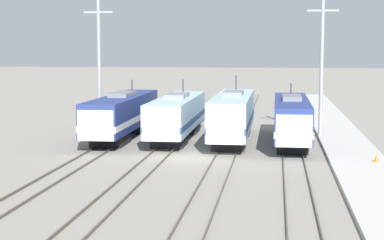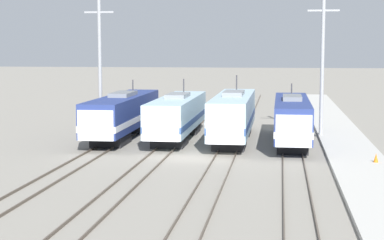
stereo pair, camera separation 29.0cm
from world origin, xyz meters
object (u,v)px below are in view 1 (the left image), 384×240
Objects in this scene: catenary_tower_left at (99,63)px; catenary_tower_right at (322,63)px; locomotive_center_left at (176,116)px; locomotive_center_right at (233,116)px; locomotive_far_left at (121,115)px; locomotive_far_right at (292,119)px; traffic_cone at (376,158)px.

catenary_tower_left is 20.00m from catenary_tower_right.
locomotive_center_right reaches higher than locomotive_center_left.
locomotive_center_right reaches higher than locomotive_far_left.
locomotive_center_left is 9.30m from catenary_tower_left.
catenary_tower_right reaches higher than locomotive_far_left.
locomotive_center_right is (4.89, -0.58, 0.14)m from locomotive_center_left.
locomotive_far_left is 1.04× the size of locomotive_center_right.
locomotive_far_right is at bearing -8.93° from locomotive_center_left.
locomotive_center_left reaches higher than locomotive_far_right.
locomotive_far_left is 1.37× the size of catenary_tower_left.
catenary_tower_right reaches higher than locomotive_center_right.
locomotive_far_right is at bearing -6.69° from locomotive_far_left.
traffic_cone is at bearing -58.49° from locomotive_far_right.
locomotive_far_right is at bearing -120.41° from catenary_tower_right.
catenary_tower_right is at bearing 13.26° from locomotive_center_left.
locomotive_center_right is 1.32× the size of catenary_tower_left.
catenary_tower_right reaches higher than traffic_cone.
catenary_tower_left reaches higher than locomotive_center_right.
catenary_tower_left reaches higher than locomotive_center_left.
locomotive_far_right is at bearing -14.40° from catenary_tower_left.
locomotive_far_left is 9.82m from locomotive_center_right.
locomotive_center_right is at bearing 168.91° from locomotive_far_right.
catenary_tower_left is 20.76× the size of traffic_cone.
locomotive_center_right is 9.36m from catenary_tower_right.
locomotive_far_left is at bearing 177.83° from locomotive_center_left.
traffic_cone is at bearing -43.63° from locomotive_center_right.
locomotive_center_right reaches higher than traffic_cone.
locomotive_center_right is 4.99m from locomotive_far_right.
locomotive_far_left reaches higher than traffic_cone.
locomotive_center_left is at bearing 173.25° from locomotive_center_right.
traffic_cone is (20.15, -10.64, -1.50)m from locomotive_far_left.
catenary_tower_right is (2.62, 4.46, 4.47)m from locomotive_far_right.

